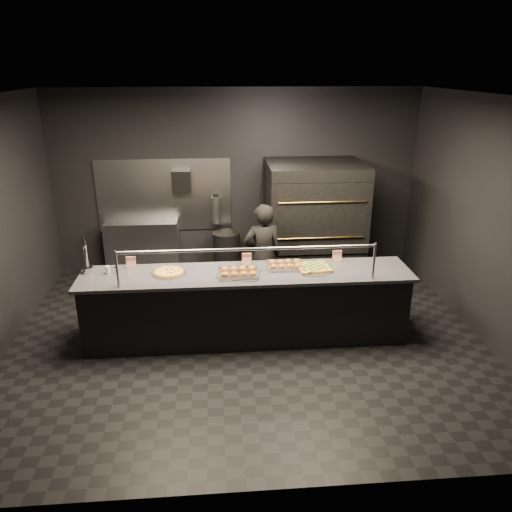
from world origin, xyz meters
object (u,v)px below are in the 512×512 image
pizza_oven (313,221)px  slider_tray_a (239,272)px  fire_extinguisher (216,210)px  square_pizza (314,268)px  slider_tray_b (285,265)px  service_counter (247,306)px  towel_dispenser (181,181)px  worker (262,256)px  prep_shelf (143,248)px  beer_tap (87,262)px  trash_bin (227,254)px  round_pizza (169,272)px

pizza_oven → slider_tray_a: 2.35m
fire_extinguisher → square_pizza: (1.20, -2.35, -0.12)m
slider_tray_a → slider_tray_b: bearing=18.4°
service_counter → pizza_oven: bearing=57.7°
service_counter → towel_dispenser: towel_dispenser is taller
service_counter → worker: bearing=73.2°
prep_shelf → square_pizza: 3.38m
prep_shelf → fire_extinguisher: (1.25, 0.08, 0.61)m
service_counter → beer_tap: size_ratio=8.23×
fire_extinguisher → prep_shelf: bearing=-176.3°
beer_tap → pizza_oven: bearing=29.0°
slider_tray_a → trash_bin: 2.24m
service_counter → fire_extinguisher: size_ratio=8.12×
prep_shelf → fire_extinguisher: 1.39m
service_counter → slider_tray_a: service_counter is taller
square_pizza → trash_bin: bearing=117.0°
service_counter → towel_dispenser: 2.78m
worker → fire_extinguisher: bearing=-75.6°
slider_tray_a → worker: worker is taller
round_pizza → slider_tray_a: slider_tray_a is taller
pizza_oven → prep_shelf: size_ratio=1.59×
service_counter → worker: worker is taller
prep_shelf → trash_bin: size_ratio=1.60×
round_pizza → square_pizza: (1.80, -0.01, 0.00)m
prep_shelf → towel_dispenser: (0.70, 0.07, 1.10)m
beer_tap → slider_tray_a: bearing=-6.5°
pizza_oven → service_counter: bearing=-122.3°
fire_extinguisher → square_pizza: bearing=-63.0°
slider_tray_b → square_pizza: 0.36m
service_counter → fire_extinguisher: bearing=98.3°
trash_bin → service_counter: bearing=-84.6°
prep_shelf → slider_tray_b: size_ratio=2.25×
round_pizza → slider_tray_a: (0.85, -0.11, 0.02)m
towel_dispenser → round_pizza: (-0.05, -2.33, -0.61)m
beer_tap → slider_tray_b: size_ratio=0.94×
round_pizza → slider_tray_b: slider_tray_b is taller
fire_extinguisher → round_pizza: fire_extinguisher is taller
service_counter → fire_extinguisher: service_counter is taller
round_pizza → square_pizza: bearing=-0.3°
round_pizza → trash_bin: 2.26m
prep_shelf → beer_tap: beer_tap is taller
prep_shelf → slider_tray_b: bearing=-46.1°
service_counter → trash_bin: service_counter is taller
towel_dispenser → slider_tray_b: size_ratio=0.66×
round_pizza → square_pizza: size_ratio=0.84×
pizza_oven → round_pizza: (-2.15, -1.84, -0.03)m
trash_bin → worker: size_ratio=0.49×
pizza_oven → trash_bin: size_ratio=2.55×
prep_shelf → round_pizza: bearing=-74.1°
trash_bin → beer_tap: bearing=-131.8°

